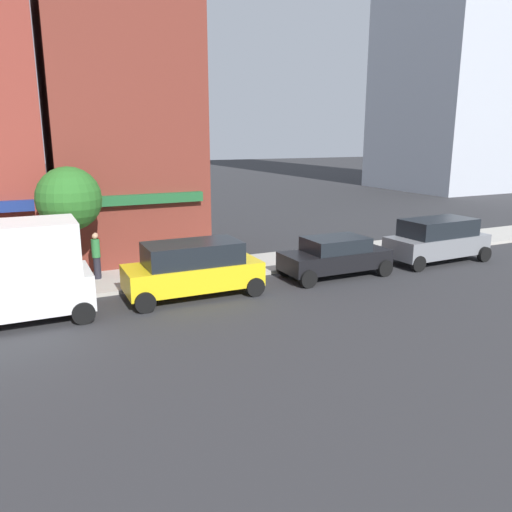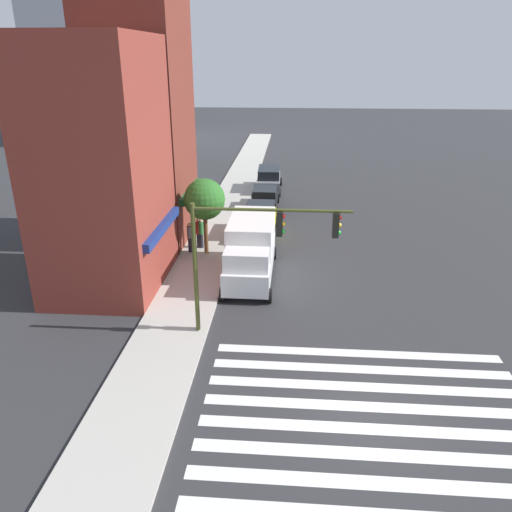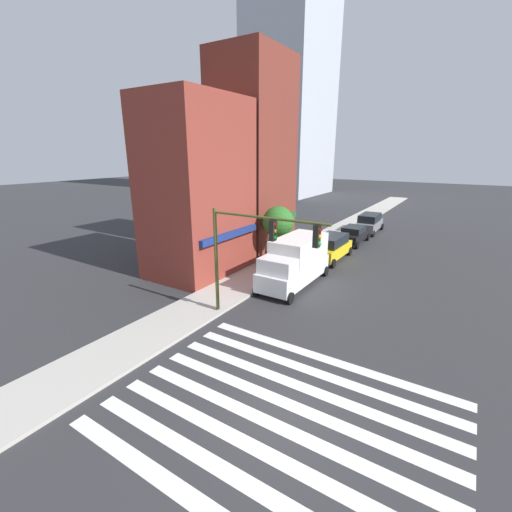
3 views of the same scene
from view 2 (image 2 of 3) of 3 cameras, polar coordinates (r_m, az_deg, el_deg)
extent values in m
plane|color=#2D2D30|center=(17.06, 12.88, -17.56)|extent=(200.00, 200.00, 0.00)
cube|color=#B2ADA3|center=(17.49, -13.26, -16.15)|extent=(120.00, 3.00, 0.15)
cube|color=silver|center=(15.14, 14.34, -23.89)|extent=(0.51, 10.80, 0.01)
cube|color=silver|center=(15.88, 13.70, -21.18)|extent=(0.51, 10.80, 0.01)
cube|color=silver|center=(16.66, 13.14, -18.71)|extent=(0.51, 10.80, 0.01)
cube|color=silver|center=(17.46, 12.65, -16.46)|extent=(0.51, 10.80, 0.01)
cube|color=silver|center=(18.29, 12.21, -14.41)|extent=(0.51, 10.80, 0.01)
cube|color=silver|center=(19.15, 11.81, -12.54)|extent=(0.51, 10.80, 0.01)
cube|color=silver|center=(20.02, 11.46, -10.83)|extent=(0.51, 10.80, 0.01)
cube|color=maroon|center=(24.52, -17.16, 9.50)|extent=(6.86, 5.00, 11.62)
cube|color=navy|center=(24.43, -10.62, 3.21)|extent=(5.83, 0.30, 0.40)
cube|color=maroon|center=(30.64, -12.98, 15.93)|extent=(6.23, 5.00, 15.52)
cube|color=#1E592D|center=(30.82, -7.47, 7.32)|extent=(5.29, 0.30, 0.40)
cylinder|color=#474C1E|center=(19.84, -6.93, -1.73)|extent=(0.18, 0.18, 5.56)
cylinder|color=#474C1E|center=(18.60, 1.81, 5.27)|extent=(0.12, 5.97, 0.12)
cube|color=black|center=(18.75, 2.70, 3.71)|extent=(0.32, 0.24, 0.95)
sphere|color=red|center=(18.66, 3.12, 4.56)|extent=(0.18, 0.18, 0.18)
sphere|color=#EAAD14|center=(18.75, 3.10, 3.69)|extent=(0.18, 0.18, 0.18)
sphere|color=green|center=(18.85, 3.08, 2.82)|extent=(0.18, 0.18, 0.18)
cube|color=black|center=(18.82, 9.09, 3.52)|extent=(0.32, 0.24, 0.95)
sphere|color=red|center=(18.74, 9.54, 4.36)|extent=(0.18, 0.18, 0.18)
sphere|color=#EAAD14|center=(18.83, 9.48, 3.49)|extent=(0.18, 0.18, 0.18)
sphere|color=green|center=(18.92, 9.42, 2.63)|extent=(0.18, 0.18, 0.18)
cube|color=white|center=(25.49, -0.61, -0.67)|extent=(6.21, 2.24, 1.10)
cube|color=silver|center=(25.58, -0.51, 2.66)|extent=(4.35, 2.23, 1.60)
cube|color=white|center=(23.28, -1.04, -0.27)|extent=(1.75, 2.10, 0.90)
cylinder|color=black|center=(23.40, -3.86, -4.37)|extent=(0.68, 0.22, 0.68)
cylinder|color=black|center=(23.21, 1.54, -4.56)|extent=(0.68, 0.22, 0.68)
cylinder|color=black|center=(28.28, -2.36, 0.46)|extent=(0.68, 0.22, 0.68)
cylinder|color=black|center=(28.12, 2.09, 0.34)|extent=(0.68, 0.22, 0.68)
cube|color=yellow|center=(31.64, 0.40, 3.67)|extent=(4.73, 1.97, 0.85)
cube|color=black|center=(31.39, 0.41, 5.06)|extent=(3.32, 1.80, 0.75)
cylinder|color=black|center=(30.03, -1.67, 1.78)|extent=(0.68, 0.22, 0.68)
cylinder|color=black|center=(29.90, 1.96, 1.68)|extent=(0.68, 0.22, 0.68)
cylinder|color=black|center=(33.68, -0.99, 4.06)|extent=(0.68, 0.22, 0.68)
cylinder|color=black|center=(33.57, 2.25, 3.98)|extent=(0.68, 0.22, 0.68)
cube|color=black|center=(37.34, 1.04, 6.42)|extent=(4.41, 1.83, 0.70)
cube|color=black|center=(37.18, 1.04, 7.35)|extent=(2.43, 1.67, 0.55)
cylinder|color=black|center=(35.78, -0.58, 5.15)|extent=(0.68, 0.22, 0.68)
cylinder|color=black|center=(35.68, 2.31, 5.08)|extent=(0.68, 0.22, 0.68)
cylinder|color=black|center=(39.22, -0.13, 6.66)|extent=(0.68, 0.22, 0.68)
cylinder|color=black|center=(39.12, 2.51, 6.60)|extent=(0.68, 0.22, 0.68)
cube|color=slate|center=(42.60, 1.47, 8.48)|extent=(4.75, 2.04, 0.85)
cube|color=black|center=(42.42, 1.48, 9.53)|extent=(3.34, 1.84, 0.75)
cylinder|color=black|center=(40.88, -0.02, 7.30)|extent=(0.68, 0.22, 0.68)
cylinder|color=black|center=(40.78, 2.67, 7.24)|extent=(0.68, 0.22, 0.68)
cylinder|color=black|center=(44.64, 0.37, 8.56)|extent=(0.68, 0.22, 0.68)
cylinder|color=black|center=(44.55, 2.83, 8.50)|extent=(0.68, 0.22, 0.68)
cylinder|color=#23232D|center=(28.92, -7.51, 1.28)|extent=(0.26, 0.26, 0.85)
cylinder|color=slate|center=(28.66, -7.58, 2.73)|extent=(0.32, 0.32, 0.70)
sphere|color=tan|center=(28.51, -7.63, 3.60)|extent=(0.22, 0.22, 0.22)
cylinder|color=#23232D|center=(29.50, -6.27, 1.76)|extent=(0.26, 0.26, 0.85)
cylinder|color=#2D7A3D|center=(29.24, -6.33, 3.19)|extent=(0.32, 0.32, 0.70)
sphere|color=tan|center=(29.10, -6.37, 4.04)|extent=(0.22, 0.22, 0.22)
cylinder|color=#23232D|center=(29.56, -6.54, 1.79)|extent=(0.26, 0.26, 0.85)
cylinder|color=red|center=(29.30, -6.60, 3.21)|extent=(0.32, 0.32, 0.70)
sphere|color=tan|center=(29.16, -6.64, 4.07)|extent=(0.22, 0.22, 0.22)
cylinder|color=brown|center=(28.39, -5.75, 2.60)|extent=(0.24, 0.24, 2.37)
sphere|color=#286623|center=(27.80, -5.91, 6.46)|extent=(2.29, 2.29, 2.29)
camera|label=1|loc=(28.81, 33.66, 7.93)|focal=35.00mm
camera|label=3|loc=(8.76, 55.46, -4.93)|focal=24.00mm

